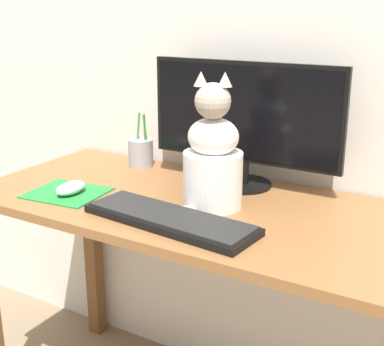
# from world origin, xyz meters

# --- Properties ---
(wall_back) EXTENTS (7.00, 0.04, 2.50)m
(wall_back) POSITION_xyz_m (0.00, 0.31, 1.25)
(wall_back) COLOR silver
(wall_back) RESTS_ON ground_plane
(desk) EXTENTS (1.32, 0.57, 0.74)m
(desk) POSITION_xyz_m (0.00, 0.00, 0.62)
(desk) COLOR brown
(desk) RESTS_ON ground_plane
(monitor) EXTENTS (0.58, 0.17, 0.36)m
(monitor) POSITION_xyz_m (0.02, 0.19, 0.94)
(monitor) COLOR black
(monitor) RESTS_ON desk
(keyboard) EXTENTS (0.46, 0.18, 0.02)m
(keyboard) POSITION_xyz_m (-0.01, -0.16, 0.75)
(keyboard) COLOR black
(keyboard) RESTS_ON desk
(mousepad_left) EXTENTS (0.22, 0.20, 0.00)m
(mousepad_left) POSITION_xyz_m (-0.37, -0.12, 0.74)
(mousepad_left) COLOR #238438
(mousepad_left) RESTS_ON desk
(computer_mouse_left) EXTENTS (0.06, 0.10, 0.03)m
(computer_mouse_left) POSITION_xyz_m (-0.35, -0.13, 0.76)
(computer_mouse_left) COLOR white
(computer_mouse_left) RESTS_ON mousepad_left
(cat) EXTENTS (0.20, 0.24, 0.35)m
(cat) POSITION_xyz_m (0.03, -0.00, 0.87)
(cat) COLOR white
(cat) RESTS_ON desk
(pen_cup) EXTENTS (0.08, 0.08, 0.18)m
(pen_cup) POSITION_xyz_m (-0.35, 0.21, 0.78)
(pen_cup) COLOR #99999E
(pen_cup) RESTS_ON desk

